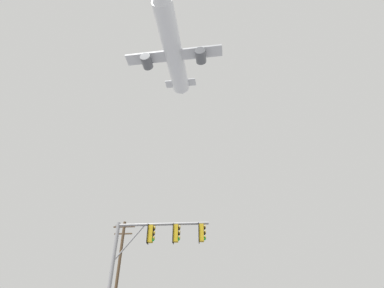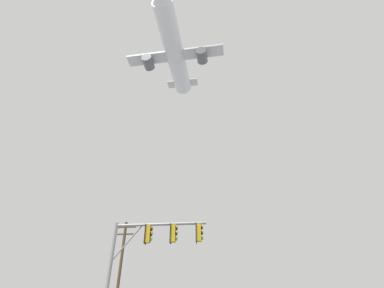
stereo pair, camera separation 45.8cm
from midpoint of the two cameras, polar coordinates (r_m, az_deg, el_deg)
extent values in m
cylinder|color=gray|center=(16.04, -17.70, -25.60)|extent=(0.20, 0.20, 5.85)
cylinder|color=gray|center=(15.88, -6.98, -16.43)|extent=(5.11, 0.17, 0.15)
cylinder|color=gray|center=(16.09, -13.86, -19.48)|extent=(1.59, 0.09, 1.95)
cube|color=gold|center=(15.47, 1.12, -18.23)|extent=(0.26, 0.32, 0.90)
cylinder|color=gold|center=(15.61, 1.10, -16.42)|extent=(0.05, 0.05, 0.12)
cube|color=black|center=(15.48, 0.57, -18.24)|extent=(0.03, 0.46, 1.04)
sphere|color=black|center=(15.54, 1.66, -17.25)|extent=(0.20, 0.20, 0.20)
cylinder|color=gold|center=(15.55, 1.91, -17.03)|extent=(0.04, 0.21, 0.21)
sphere|color=black|center=(15.46, 1.68, -18.25)|extent=(0.20, 0.20, 0.20)
cylinder|color=gold|center=(15.47, 1.93, -18.03)|extent=(0.04, 0.21, 0.21)
sphere|color=green|center=(15.39, 1.70, -19.26)|extent=(0.20, 0.20, 0.20)
cylinder|color=gold|center=(15.40, 1.95, -19.03)|extent=(0.04, 0.21, 0.21)
cube|color=gold|center=(15.62, -4.31, -18.29)|extent=(0.26, 0.32, 0.90)
cylinder|color=gold|center=(15.75, -4.23, -16.49)|extent=(0.05, 0.05, 0.12)
cube|color=black|center=(15.64, -4.84, -18.28)|extent=(0.03, 0.46, 1.04)
sphere|color=black|center=(15.67, -3.72, -17.33)|extent=(0.20, 0.20, 0.20)
cylinder|color=gold|center=(15.67, -3.46, -17.12)|extent=(0.04, 0.21, 0.21)
sphere|color=black|center=(15.59, -3.75, -18.32)|extent=(0.20, 0.20, 0.20)
cylinder|color=gold|center=(15.60, -3.50, -18.11)|extent=(0.04, 0.21, 0.21)
sphere|color=green|center=(15.53, -3.79, -19.32)|extent=(0.20, 0.20, 0.20)
cylinder|color=gold|center=(15.53, -3.53, -19.11)|extent=(0.04, 0.21, 0.21)
cube|color=gold|center=(15.89, -9.59, -18.20)|extent=(0.26, 0.32, 0.90)
cylinder|color=gold|center=(16.02, -9.42, -16.44)|extent=(0.05, 0.05, 0.12)
cube|color=black|center=(15.92, -10.10, -18.18)|extent=(0.03, 0.46, 1.04)
sphere|color=black|center=(15.92, -8.97, -17.27)|extent=(0.20, 0.20, 0.20)
cylinder|color=gold|center=(15.92, -8.71, -17.07)|extent=(0.04, 0.21, 0.21)
sphere|color=black|center=(15.85, -9.06, -18.25)|extent=(0.20, 0.20, 0.20)
cylinder|color=gold|center=(15.85, -8.80, -18.04)|extent=(0.04, 0.21, 0.21)
sphere|color=green|center=(15.78, -9.15, -19.23)|extent=(0.20, 0.20, 0.20)
cylinder|color=gold|center=(15.78, -8.88, -19.02)|extent=(0.04, 0.21, 0.21)
cylinder|color=brown|center=(28.77, -15.84, -24.75)|extent=(0.28, 0.28, 9.62)
cube|color=brown|center=(29.62, -14.55, -16.53)|extent=(2.20, 0.12, 0.12)
cube|color=brown|center=(29.44, -14.75, -17.83)|extent=(1.80, 0.12, 0.12)
cylinder|color=gray|center=(29.95, -16.22, -16.22)|extent=(0.10, 0.10, 0.18)
cylinder|color=gray|center=(29.38, -12.78, -16.38)|extent=(0.10, 0.10, 0.18)
cylinder|color=white|center=(53.59, -4.25, 18.95)|extent=(4.31, 19.40, 3.42)
cone|color=white|center=(60.54, -2.31, 11.13)|extent=(3.01, 2.27, 2.91)
cube|color=silver|center=(53.51, -4.16, 18.16)|extent=(18.28, 3.20, 0.39)
cylinder|color=#595B60|center=(52.19, 1.57, 18.05)|extent=(2.04, 2.65, 1.93)
cylinder|color=#595B60|center=(53.72, -9.78, 16.73)|extent=(2.04, 2.65, 1.93)
cube|color=#B21E1E|center=(60.37, -2.62, 13.91)|extent=(0.40, 3.00, 4.07)
cube|color=silver|center=(59.35, -2.63, 12.70)|extent=(6.50, 2.22, 0.21)
camera|label=1|loc=(0.23, -90.50, 0.32)|focal=25.31mm
camera|label=2|loc=(0.23, 89.50, -0.32)|focal=25.31mm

